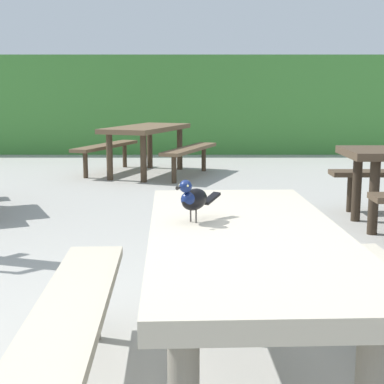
% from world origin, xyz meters
% --- Properties ---
extents(hedge_wall, '(28.00, 1.85, 1.96)m').
position_xyz_m(hedge_wall, '(0.00, 10.26, 0.98)').
color(hedge_wall, '#428438').
rests_on(hedge_wall, ground).
extents(picnic_table_foreground, '(1.75, 1.83, 0.74)m').
position_xyz_m(picnic_table_foreground, '(0.15, 0.11, 0.56)').
color(picnic_table_foreground, '#B2A893').
rests_on(picnic_table_foreground, ground).
extents(bird_grackle, '(0.19, 0.24, 0.18)m').
position_xyz_m(bird_grackle, '(-0.06, 0.23, 0.84)').
color(bird_grackle, black).
rests_on(bird_grackle, picnic_table_foreground).
extents(picnic_table_far_centre, '(2.16, 2.18, 0.74)m').
position_xyz_m(picnic_table_far_centre, '(-0.75, 6.64, 0.56)').
color(picnic_table_far_centre, brown).
rests_on(picnic_table_far_centre, ground).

